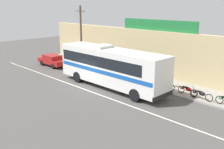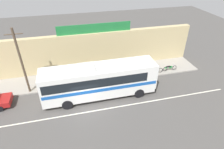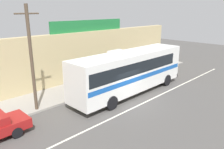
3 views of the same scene
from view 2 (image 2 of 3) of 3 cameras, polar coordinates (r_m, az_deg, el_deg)
name	(u,v)px [view 2 (image 2 of 3)]	position (r m, az deg, el deg)	size (l,w,h in m)	color
ground_plane	(86,107)	(19.27, -7.74, -9.53)	(70.00, 70.00, 0.00)	#4F4C49
sidewalk_slab	(81,78)	(23.35, -9.40, -0.97)	(30.00, 3.60, 0.14)	gray
storefront_facade	(77,53)	(24.07, -10.44, 6.42)	(30.00, 0.70, 4.80)	tan
storefront_billboard	(94,28)	(23.15, -5.29, 13.68)	(8.86, 0.12, 1.10)	#1E7538
road_center_stripe	(87,112)	(18.68, -7.42, -11.14)	(30.00, 0.14, 0.01)	silver
intercity_bus	(99,80)	(19.18, -4.00, -1.61)	(11.52, 2.68, 3.78)	white
utility_pole	(21,62)	(20.76, -25.60, 3.54)	(1.60, 0.22, 7.12)	brown
motorcycle_green	(145,71)	(23.85, 9.93, 1.17)	(1.83, 0.56, 0.94)	black
motorcycle_orange	(170,68)	(25.21, 16.97, 2.00)	(1.90, 0.56, 0.94)	black
motorcycle_red	(129,73)	(23.07, 5.14, 0.39)	(1.91, 0.56, 0.94)	black
motorcycle_purple	(155,70)	(24.19, 12.94, 1.28)	(1.92, 0.56, 0.94)	black
pedestrian_far_left	(126,66)	(23.49, 4.27, 2.51)	(0.30, 0.48, 1.60)	black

